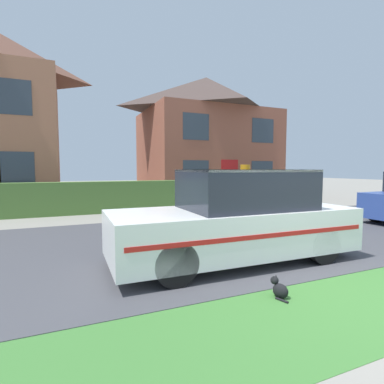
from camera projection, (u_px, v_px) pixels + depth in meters
The scene contains 7 objects.
ground_plane at pixel (365, 298), 3.78m from camera, with size 80.00×80.00×0.00m, color gray.
road_strip at pixel (222, 237), 7.14m from camera, with size 28.00×5.99×0.01m, color #424247.
lawn_verge at pixel (373, 301), 3.68m from camera, with size 28.00×1.57×0.01m, color #3D7533.
garden_hedge at pixel (140, 196), 11.55m from camera, with size 15.81×0.53×1.16m, color #4C7233.
police_car at pixel (237, 218), 5.23m from camera, with size 4.32×1.70×1.69m.
cat at pixel (279, 289), 3.78m from camera, with size 0.20×0.32×0.27m.
house_right at pixel (206, 136), 18.18m from camera, with size 7.61×6.16×7.09m.
Camera 1 is at (-3.46, -2.49, 1.63)m, focal length 28.00 mm.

